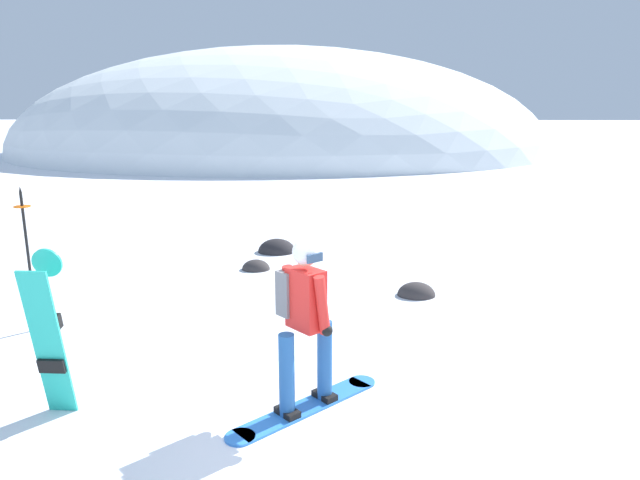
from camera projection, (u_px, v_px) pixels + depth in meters
ground_plane at (294, 447)px, 4.88m from camera, size 300.00×300.00×0.00m
ridge_peak_main at (283, 151)px, 39.37m from camera, size 35.59×32.03×13.81m
snowboarder_main at (304, 320)px, 5.32m from camera, size 1.39×1.38×1.71m
spare_snowboard at (49, 335)px, 5.18m from camera, size 0.28×0.33×1.64m
piste_marker_near at (28, 250)px, 7.21m from camera, size 0.20×0.20×1.93m
rock_dark at (277, 252)px, 11.53m from camera, size 0.78×0.66×0.54m
rock_mid at (416, 295)px, 8.84m from camera, size 0.60×0.51×0.42m
rock_small at (256, 269)px, 10.28m from camera, size 0.52×0.44×0.36m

